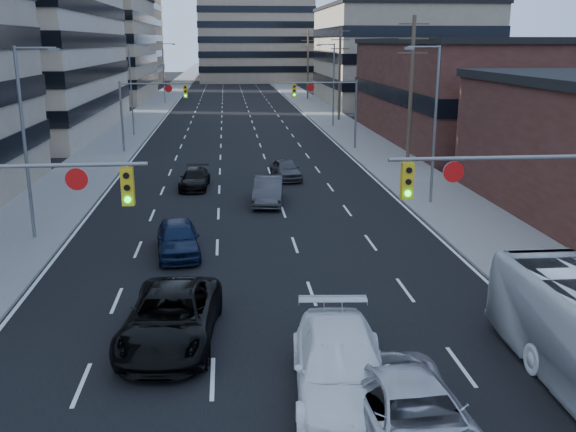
# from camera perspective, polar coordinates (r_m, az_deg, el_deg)

# --- Properties ---
(road_surface) EXTENTS (18.00, 300.00, 0.02)m
(road_surface) POSITION_cam_1_polar(r_m,az_deg,el_deg) (140.62, -5.06, 11.42)
(road_surface) COLOR black
(road_surface) RESTS_ON ground
(sidewalk_left) EXTENTS (5.00, 300.00, 0.15)m
(sidewalk_left) POSITION_cam_1_polar(r_m,az_deg,el_deg) (140.98, -9.83, 11.30)
(sidewalk_left) COLOR slate
(sidewalk_left) RESTS_ON ground
(sidewalk_right) EXTENTS (5.00, 300.00, 0.15)m
(sidewalk_right) POSITION_cam_1_polar(r_m,az_deg,el_deg) (141.18, -0.29, 11.52)
(sidewalk_right) COLOR slate
(sidewalk_right) RESTS_ON ground
(office_left_far) EXTENTS (20.00, 30.00, 16.00)m
(office_left_far) POSITION_cam_1_polar(r_m,az_deg,el_deg) (112.65, -17.67, 13.93)
(office_left_far) COLOR gray
(office_left_far) RESTS_ON ground
(storefront_right_mid) EXTENTS (20.00, 30.00, 9.00)m
(storefront_right_mid) POSITION_cam_1_polar(r_m,az_deg,el_deg) (65.54, 17.48, 10.45)
(storefront_right_mid) COLOR #472119
(storefront_right_mid) RESTS_ON ground
(office_right_far) EXTENTS (22.00, 28.00, 14.00)m
(office_right_far) POSITION_cam_1_polar(r_m,az_deg,el_deg) (101.78, 9.75, 13.79)
(office_right_far) COLOR gray
(office_right_far) RESTS_ON ground
(bg_block_left) EXTENTS (24.00, 24.00, 20.00)m
(bg_block_left) POSITION_cam_1_polar(r_m,az_deg,el_deg) (152.68, -16.13, 14.96)
(bg_block_left) COLOR #ADA089
(bg_block_left) RESTS_ON ground
(bg_block_right) EXTENTS (22.00, 22.00, 12.00)m
(bg_block_right) POSITION_cam_1_polar(r_m,az_deg,el_deg) (144.23, 8.09, 13.81)
(bg_block_right) COLOR gray
(bg_block_right) RESTS_ON ground
(signal_near_left) EXTENTS (6.59, 0.33, 6.00)m
(signal_near_left) POSITION_cam_1_polar(r_m,az_deg,el_deg) (19.93, -23.48, -0.09)
(signal_near_left) COLOR slate
(signal_near_left) RESTS_ON ground
(signal_near_right) EXTENTS (6.59, 0.33, 6.00)m
(signal_near_right) POSITION_cam_1_polar(r_m,az_deg,el_deg) (20.83, 19.34, 0.94)
(signal_near_right) COLOR slate
(signal_near_right) RESTS_ON ground
(signal_far_left) EXTENTS (6.09, 0.33, 6.00)m
(signal_far_left) POSITION_cam_1_polar(r_m,az_deg,el_deg) (55.90, -12.26, 9.89)
(signal_far_left) COLOR slate
(signal_far_left) RESTS_ON ground
(signal_far_right) EXTENTS (6.09, 0.33, 6.00)m
(signal_far_right) POSITION_cam_1_polar(r_m,az_deg,el_deg) (56.23, 3.73, 10.23)
(signal_far_right) COLOR slate
(signal_far_right) RESTS_ON ground
(utility_pole_block) EXTENTS (2.20, 0.28, 11.00)m
(utility_pole_block) POSITION_cam_1_polar(r_m,az_deg,el_deg) (48.34, 10.87, 10.94)
(utility_pole_block) COLOR #4C3D2D
(utility_pole_block) RESTS_ON ground
(utility_pole_midblock) EXTENTS (2.20, 0.28, 11.00)m
(utility_pole_midblock) POSITION_cam_1_polar(r_m,az_deg,el_deg) (77.56, 4.62, 12.67)
(utility_pole_midblock) COLOR #4C3D2D
(utility_pole_midblock) RESTS_ON ground
(utility_pole_distant) EXTENTS (2.20, 0.28, 11.00)m
(utility_pole_distant) POSITION_cam_1_polar(r_m,az_deg,el_deg) (107.21, 1.78, 13.40)
(utility_pole_distant) COLOR #4C3D2D
(utility_pole_distant) RESTS_ON ground
(streetlight_left_near) EXTENTS (2.03, 0.22, 9.00)m
(streetlight_left_near) POSITION_cam_1_polar(r_m,az_deg,el_deg) (31.92, -22.16, 6.71)
(streetlight_left_near) COLOR slate
(streetlight_left_near) RESTS_ON ground
(streetlight_left_mid) EXTENTS (2.03, 0.22, 9.00)m
(streetlight_left_mid) POSITION_cam_1_polar(r_m,az_deg,el_deg) (66.07, -13.65, 11.23)
(streetlight_left_mid) COLOR slate
(streetlight_left_mid) RESTS_ON ground
(streetlight_left_far) EXTENTS (2.03, 0.22, 9.00)m
(streetlight_left_far) POSITION_cam_1_polar(r_m,az_deg,el_deg) (100.81, -10.92, 12.61)
(streetlight_left_far) COLOR slate
(streetlight_left_far) RESTS_ON ground
(streetlight_right_near) EXTENTS (2.03, 0.22, 9.00)m
(streetlight_right_near) POSITION_cam_1_polar(r_m,az_deg,el_deg) (37.39, 12.73, 8.54)
(streetlight_right_near) COLOR slate
(streetlight_right_near) RESTS_ON ground
(streetlight_right_far) EXTENTS (2.03, 0.22, 9.00)m
(streetlight_right_far) POSITION_cam_1_polar(r_m,az_deg,el_deg) (71.38, 3.95, 11.88)
(streetlight_right_far) COLOR slate
(streetlight_right_far) RESTS_ON ground
(black_pickup) EXTENTS (3.26, 6.19, 1.66)m
(black_pickup) POSITION_cam_1_polar(r_m,az_deg,el_deg) (20.59, -10.37, -8.90)
(black_pickup) COLOR black
(black_pickup) RESTS_ON ground
(white_van) EXTENTS (2.98, 6.26, 1.76)m
(white_van) POSITION_cam_1_polar(r_m,az_deg,el_deg) (17.38, 4.69, -13.26)
(white_van) COLOR white
(white_van) RESTS_ON ground
(silver_suv) EXTENTS (3.02, 5.90, 1.59)m
(silver_suv) POSITION_cam_1_polar(r_m,az_deg,el_deg) (15.68, 11.16, -17.32)
(silver_suv) COLOR #B8B8BD
(silver_suv) RESTS_ON ground
(sedan_blue) EXTENTS (2.31, 4.68, 1.54)m
(sedan_blue) POSITION_cam_1_polar(r_m,az_deg,el_deg) (28.80, -9.76, -1.95)
(sedan_blue) COLOR black
(sedan_blue) RESTS_ON ground
(sedan_grey_center) EXTENTS (2.15, 4.86, 1.55)m
(sedan_grey_center) POSITION_cam_1_polar(r_m,az_deg,el_deg) (37.45, -1.77, 2.27)
(sedan_grey_center) COLOR #363538
(sedan_grey_center) RESTS_ON ground
(sedan_black_far) EXTENTS (2.03, 4.41, 1.25)m
(sedan_black_far) POSITION_cam_1_polar(r_m,az_deg,el_deg) (41.87, -8.29, 3.30)
(sedan_black_far) COLOR black
(sedan_black_far) RESTS_ON ground
(sedan_grey_right) EXTENTS (2.18, 4.28, 1.40)m
(sedan_grey_right) POSITION_cam_1_polar(r_m,az_deg,el_deg) (44.19, -0.20, 4.18)
(sedan_grey_right) COLOR #39393C
(sedan_grey_right) RESTS_ON ground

